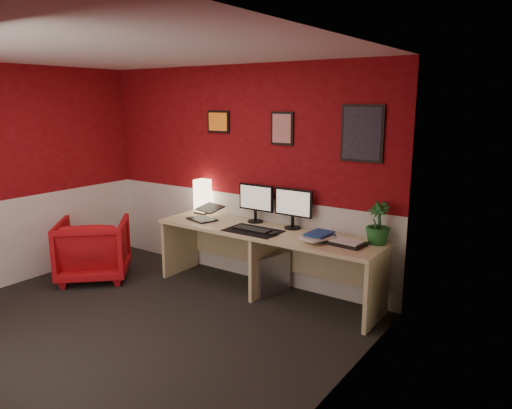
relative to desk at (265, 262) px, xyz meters
name	(u,v)px	position (x,y,z in m)	size (l,w,h in m)	color
ground	(131,328)	(-0.59, -1.41, -0.36)	(4.00, 3.50, 0.01)	black
ceiling	(115,51)	(-0.59, -1.41, 2.13)	(4.00, 3.50, 0.01)	white
wall_back	(240,174)	(-0.59, 0.34, 0.89)	(4.00, 0.01, 2.50)	maroon
wall_left	(4,178)	(-2.59, -1.41, 0.89)	(0.01, 3.50, 2.50)	maroon
wall_right	(327,232)	(1.41, -1.41, 0.89)	(0.01, 3.50, 2.50)	maroon
wainscot_back	(241,235)	(-0.59, 0.34, 0.14)	(4.00, 0.01, 1.00)	silver
wainscot_left	(11,242)	(-2.58, -1.41, 0.14)	(0.01, 3.50, 1.00)	silver
wainscot_right	(323,337)	(1.41, -1.41, 0.14)	(0.01, 3.50, 1.00)	silver
desk	(265,262)	(0.00, 0.00, 0.00)	(2.60, 0.65, 0.73)	#CFBA85
shoji_lamp	(203,197)	(-1.08, 0.23, 0.56)	(0.16, 0.16, 0.40)	#FFE5B2
laptop	(202,211)	(-0.86, -0.05, 0.47)	(0.33, 0.23, 0.22)	black
monitor_left	(255,197)	(-0.29, 0.23, 0.66)	(0.45, 0.06, 0.58)	black
monitor_right	(293,202)	(0.20, 0.23, 0.66)	(0.45, 0.06, 0.58)	black
desk_mat	(253,231)	(-0.09, -0.10, 0.37)	(0.60, 0.38, 0.01)	black
keyboard	(252,229)	(-0.11, -0.10, 0.38)	(0.42, 0.14, 0.02)	black
mouse	(273,234)	(0.19, -0.14, 0.39)	(0.06, 0.10, 0.03)	black
book_bottom	(314,237)	(0.57, 0.02, 0.38)	(0.21, 0.28, 0.03)	navy
book_middle	(310,236)	(0.57, -0.04, 0.40)	(0.22, 0.31, 0.02)	silver
book_top	(310,232)	(0.54, 0.00, 0.43)	(0.21, 0.29, 0.03)	navy
zen_tray	(346,243)	(0.94, 0.00, 0.38)	(0.35, 0.25, 0.03)	black
potted_plant	(378,223)	(1.17, 0.20, 0.57)	(0.23, 0.23, 0.42)	#19591E
pc_tower	(270,273)	(0.02, 0.06, -0.14)	(0.20, 0.45, 0.45)	#99999E
armchair	(93,249)	(-1.97, -0.75, 0.00)	(0.78, 0.80, 0.73)	#B2080E
art_left	(218,122)	(-0.90, 0.33, 1.49)	(0.32, 0.02, 0.26)	orange
art_center	(282,128)	(-0.01, 0.33, 1.44)	(0.28, 0.02, 0.36)	red
art_right	(362,133)	(0.91, 0.33, 1.42)	(0.44, 0.02, 0.56)	black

